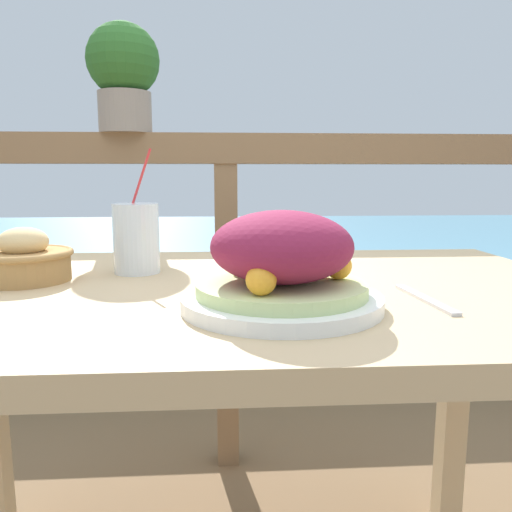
{
  "coord_description": "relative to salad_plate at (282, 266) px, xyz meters",
  "views": [
    {
      "loc": [
        -0.01,
        -0.85,
        0.95
      ],
      "look_at": [
        0.05,
        -0.06,
        0.82
      ],
      "focal_mm": 35.0,
      "sensor_mm": 36.0,
      "label": 1
    }
  ],
  "objects": [
    {
      "name": "patio_table",
      "position": [
        -0.08,
        0.16,
        -0.16
      ],
      "size": [
        1.29,
        0.78,
        0.76
      ],
      "color": "tan",
      "rests_on": "ground_plane"
    },
    {
      "name": "potted_plant",
      "position": [
        -0.37,
        0.86,
        0.43
      ],
      "size": [
        0.21,
        0.21,
        0.32
      ],
      "color": "gray",
      "rests_on": "railing_fence"
    },
    {
      "name": "salad_plate",
      "position": [
        0.0,
        0.0,
        0.0
      ],
      "size": [
        0.29,
        0.29,
        0.14
      ],
      "color": "white",
      "rests_on": "patio_table"
    },
    {
      "name": "drink_glass",
      "position": [
        -0.25,
        0.28,
        0.01
      ],
      "size": [
        0.09,
        0.09,
        0.24
      ],
      "color": "silver",
      "rests_on": "patio_table"
    },
    {
      "name": "sea_backdrop",
      "position": [
        -0.08,
        3.36,
        -0.59
      ],
      "size": [
        12.0,
        4.0,
        0.46
      ],
      "color": "#568EA8",
      "rests_on": "ground_plane"
    },
    {
      "name": "railing_fence",
      "position": [
        -0.08,
        0.86,
        -0.02
      ],
      "size": [
        2.8,
        0.08,
        1.08
      ],
      "color": "brown",
      "rests_on": "ground_plane"
    },
    {
      "name": "bread_basket",
      "position": [
        -0.44,
        0.21,
        -0.02
      ],
      "size": [
        0.17,
        0.17,
        0.1
      ],
      "color": "#AD7F47",
      "rests_on": "patio_table"
    },
    {
      "name": "fork",
      "position": [
        0.22,
        0.03,
        -0.06
      ],
      "size": [
        0.03,
        0.18,
        0.0
      ],
      "color": "silver",
      "rests_on": "patio_table"
    }
  ]
}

